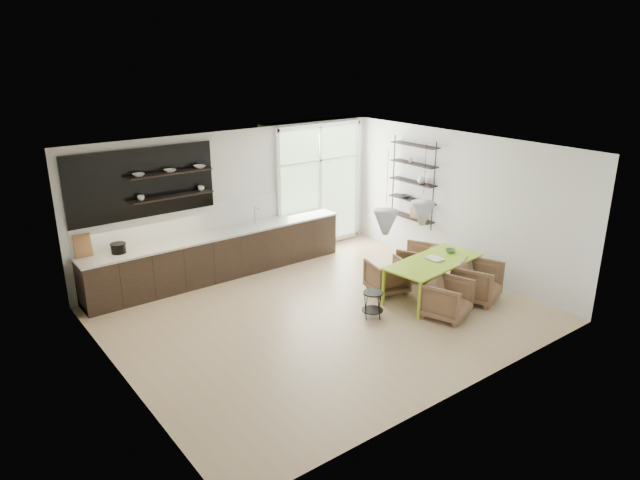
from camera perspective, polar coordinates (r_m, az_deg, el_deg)
The scene contains 11 objects.
room at distance 10.76m, azimuth -0.75°, elevation 2.46°, with size 7.02×6.01×2.91m.
kitchen_run at distance 11.69m, azimuth -10.45°, elevation -0.95°, with size 5.54×0.69×2.75m.
right_shelving at distance 12.55m, azimuth 9.34°, elevation 5.52°, with size 0.26×1.22×1.90m.
dining_table at distance 10.79m, azimuth 11.30°, elevation -2.29°, with size 2.08×1.12×0.72m.
armchair_back_left at distance 10.99m, azimuth 6.72°, elevation -3.61°, with size 0.69×0.71×0.65m, color brown.
armchair_back_right at distance 11.75m, azimuth 9.78°, elevation -2.14°, with size 0.73×0.75×0.68m, color brown.
armchair_front_left at distance 10.17m, azimuth 12.60°, elevation -5.77°, with size 0.73×0.75×0.68m, color brown.
armchair_front_right at distance 10.96m, azimuth 15.46°, elevation -4.03°, with size 0.78×0.80×0.73m, color brown.
wire_stool at distance 9.98m, azimuth 5.30°, elevation -6.10°, with size 0.37×0.37×0.47m.
table_book at distance 10.75m, azimuth 10.92°, elevation -1.97°, with size 0.24×0.33×0.03m, color white.
table_bowl at distance 11.25m, azimuth 12.92°, elevation -1.07°, with size 0.20×0.20×0.06m, color #5D8651.
Camera 1 is at (-5.54, -7.21, 4.52)m, focal length 32.00 mm.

